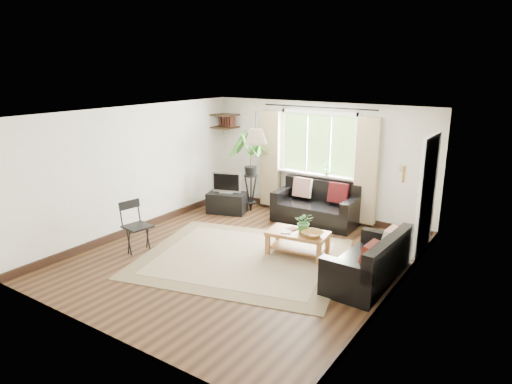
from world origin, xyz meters
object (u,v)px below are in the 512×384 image
Objects in this scene: sofa_right at (368,260)px; sofa_back at (316,204)px; coffee_table at (298,243)px; folding_chair at (138,227)px; tv_stand at (227,203)px; palm_stand at (251,172)px.

sofa_back is at bearing -134.41° from sofa_right.
coffee_table is (0.49, -1.66, -0.19)m from sofa_back.
sofa_right is 1.78× the size of folding_chair.
coffee_table is 1.15× the size of folding_chair.
tv_stand is 0.85m from palm_stand.
palm_stand is 3.01m from folding_chair.
tv_stand is 0.94× the size of folding_chair.
folding_chair is at bearing -96.19° from palm_stand.
palm_stand reaches higher than folding_chair.
sofa_right is 3.85m from folding_chair.
sofa_back is at bearing -4.50° from tv_stand.
tv_stand reaches higher than coffee_table.
sofa_back is at bearing 106.39° from coffee_table.
palm_stand is (-1.55, -0.08, 0.49)m from sofa_back.
tv_stand is at bearing -133.45° from palm_stand.
palm_stand is (-3.38, 1.91, 0.51)m from sofa_right.
sofa_back is 1.92× the size of folding_chair.
coffee_table is at bearing -50.38° from folding_chair.
tv_stand is (-3.75, 1.53, -0.15)m from sofa_right.
palm_stand is at bearing 28.29° from tv_stand.
tv_stand is at bearing 10.05° from folding_chair.
sofa_right is 1.90× the size of tv_stand.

